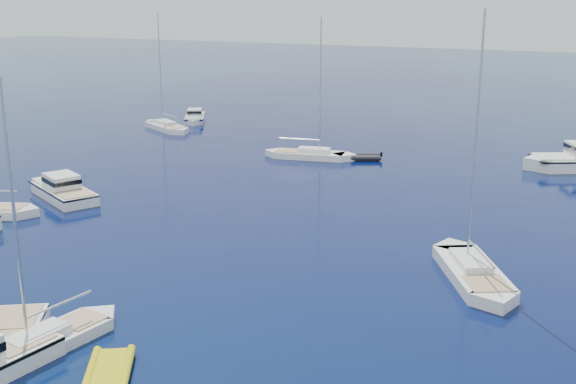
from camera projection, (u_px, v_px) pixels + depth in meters
name	position (u px, v px, depth m)	size (l,w,h in m)	color
motor_cruiser_far_l	(62.00, 197.00, 54.82)	(2.76, 9.03, 2.37)	silver
motor_cruiser_horizon	(195.00, 121.00, 88.29)	(2.28, 7.46, 1.96)	silver
sailboat_fore	(46.00, 348.00, 31.21)	(2.19, 8.43, 12.39)	silver
sailboat_mid_r	(472.00, 278.00, 39.02)	(2.63, 10.12, 14.87)	silver
sailboat_centre	(310.00, 158.00, 68.09)	(2.42, 9.31, 13.69)	white
sailboat_far_l	(167.00, 130.00, 82.75)	(2.41, 9.28, 13.65)	white
tender_yellow	(109.00, 377.00, 28.82)	(2.15, 3.98, 0.95)	#C1B40B
tender_grey_far	(362.00, 160.00, 67.48)	(1.99, 3.62, 0.95)	black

